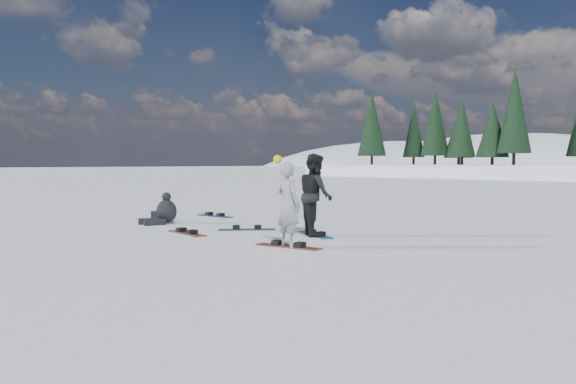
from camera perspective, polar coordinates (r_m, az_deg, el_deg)
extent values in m
plane|color=white|center=(12.30, 0.69, -5.26)|extent=(420.00, 420.00, 0.00)
ellipsoid|color=white|center=(195.79, 21.34, -1.71)|extent=(143.00, 110.00, 49.50)
ellipsoid|color=white|center=(264.84, 10.92, -0.53)|extent=(169.00, 130.00, 52.00)
cone|color=black|center=(78.95, 9.01, 5.49)|extent=(3.20, 3.20, 7.50)
cone|color=black|center=(76.96, 11.10, 5.54)|extent=(3.20, 3.20, 7.50)
cone|color=black|center=(75.08, 13.29, 5.58)|extent=(3.20, 3.20, 7.50)
cone|color=black|center=(73.32, 15.60, 5.61)|extent=(3.20, 3.20, 7.50)
cone|color=black|center=(71.68, 18.01, 5.64)|extent=(3.20, 3.20, 7.50)
cone|color=black|center=(70.17, 20.53, 5.66)|extent=(3.20, 3.20, 7.50)
cone|color=black|center=(68.80, 23.16, 5.66)|extent=(3.20, 3.20, 7.50)
cone|color=black|center=(67.58, 25.89, 5.65)|extent=(3.20, 3.20, 7.50)
imported|color=#99999E|center=(11.65, 0.04, -1.32)|extent=(0.69, 0.50, 1.78)
sphere|color=yellow|center=(11.67, -1.08, 3.34)|extent=(0.18, 0.18, 0.18)
imported|color=black|center=(13.56, 2.80, -0.26)|extent=(1.22, 1.16, 1.99)
ellipsoid|color=black|center=(16.64, -12.23, -1.93)|extent=(0.81, 0.76, 0.68)
sphere|color=black|center=(16.61, -12.25, -0.48)|extent=(0.26, 0.26, 0.26)
cube|color=black|center=(16.27, -13.36, -3.01)|extent=(0.31, 0.62, 0.17)
cube|color=black|center=(16.55, -13.95, -2.92)|extent=(0.45, 0.60, 0.17)
cube|color=black|center=(17.35, -12.92, -2.42)|extent=(0.48, 0.35, 0.30)
cube|color=#9B3121|center=(11.75, 0.04, -5.58)|extent=(1.53, 0.59, 0.03)
cube|color=#19548A|center=(13.65, 2.78, -4.38)|extent=(1.49, 0.84, 0.03)
cube|color=#90381F|center=(14.16, -10.26, -4.16)|extent=(1.52, 0.45, 0.03)
cube|color=navy|center=(18.57, -7.46, -2.44)|extent=(1.52, 0.40, 0.03)
cube|color=#185E86|center=(14.75, -4.19, -3.83)|extent=(1.19, 1.32, 0.03)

